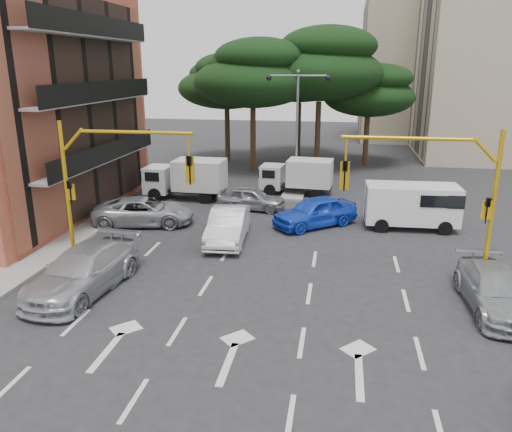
{
  "coord_description": "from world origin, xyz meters",
  "views": [
    {
      "loc": [
        2.88,
        -17.11,
        8.19
      ],
      "look_at": [
        -0.76,
        4.32,
        1.6
      ],
      "focal_mm": 35.0,
      "sensor_mm": 36.0,
      "label": 1
    }
  ],
  "objects_px": {
    "car_blue_compact": "(315,212)",
    "signal_mast_left": "(104,173)",
    "van_white": "(411,206)",
    "car_silver_cross_b": "(251,198)",
    "box_truck_b": "(297,177)",
    "street_lamp_center": "(297,109)",
    "car_silver_parked": "(496,290)",
    "car_silver_cross_a": "(144,211)",
    "signal_mast_right": "(445,185)",
    "box_truck_a": "(186,179)",
    "car_white_hatch": "(228,225)",
    "car_silver_wagon": "(83,271)"
  },
  "relations": [
    {
      "from": "car_blue_compact",
      "to": "car_silver_cross_a",
      "type": "height_order",
      "value": "car_blue_compact"
    },
    {
      "from": "signal_mast_left",
      "to": "car_silver_parked",
      "type": "height_order",
      "value": "signal_mast_left"
    },
    {
      "from": "signal_mast_right",
      "to": "car_silver_cross_b",
      "type": "height_order",
      "value": "signal_mast_right"
    },
    {
      "from": "street_lamp_center",
      "to": "car_silver_cross_b",
      "type": "relative_size",
      "value": 1.93
    },
    {
      "from": "van_white",
      "to": "signal_mast_left",
      "type": "bearing_deg",
      "value": -65.34
    },
    {
      "from": "car_white_hatch",
      "to": "car_silver_wagon",
      "type": "distance_m",
      "value": 7.58
    },
    {
      "from": "car_silver_cross_a",
      "to": "box_truck_a",
      "type": "height_order",
      "value": "box_truck_a"
    },
    {
      "from": "car_white_hatch",
      "to": "car_silver_wagon",
      "type": "bearing_deg",
      "value": -127.31
    },
    {
      "from": "signal_mast_right",
      "to": "car_silver_cross_a",
      "type": "relative_size",
      "value": 1.14
    },
    {
      "from": "box_truck_b",
      "to": "car_silver_cross_b",
      "type": "bearing_deg",
      "value": 155.65
    },
    {
      "from": "box_truck_b",
      "to": "car_white_hatch",
      "type": "bearing_deg",
      "value": 170.55
    },
    {
      "from": "car_blue_compact",
      "to": "box_truck_a",
      "type": "height_order",
      "value": "box_truck_a"
    },
    {
      "from": "signal_mast_left",
      "to": "car_silver_cross_b",
      "type": "height_order",
      "value": "signal_mast_left"
    },
    {
      "from": "car_silver_parked",
      "to": "box_truck_b",
      "type": "height_order",
      "value": "box_truck_b"
    },
    {
      "from": "signal_mast_left",
      "to": "box_truck_b",
      "type": "height_order",
      "value": "signal_mast_left"
    },
    {
      "from": "car_blue_compact",
      "to": "car_silver_cross_b",
      "type": "xyz_separation_m",
      "value": [
        -3.88,
        2.57,
        -0.11
      ]
    },
    {
      "from": "car_silver_wagon",
      "to": "signal_mast_right",
      "type": "bearing_deg",
      "value": 19.61
    },
    {
      "from": "car_silver_cross_b",
      "to": "car_silver_cross_a",
      "type": "bearing_deg",
      "value": 131.13
    },
    {
      "from": "car_silver_parked",
      "to": "van_white",
      "type": "relative_size",
      "value": 1.04
    },
    {
      "from": "car_white_hatch",
      "to": "car_silver_parked",
      "type": "bearing_deg",
      "value": -30.94
    },
    {
      "from": "street_lamp_center",
      "to": "car_silver_parked",
      "type": "bearing_deg",
      "value": -62.43
    },
    {
      "from": "signal_mast_right",
      "to": "box_truck_b",
      "type": "xyz_separation_m",
      "value": [
        -6.65,
        13.0,
        -2.72
      ]
    },
    {
      "from": "car_blue_compact",
      "to": "car_silver_cross_a",
      "type": "xyz_separation_m",
      "value": [
        -9.01,
        -1.23,
        -0.06
      ]
    },
    {
      "from": "box_truck_a",
      "to": "box_truck_b",
      "type": "distance_m",
      "value": 7.24
    },
    {
      "from": "signal_mast_right",
      "to": "van_white",
      "type": "height_order",
      "value": "signal_mast_right"
    },
    {
      "from": "box_truck_b",
      "to": "signal_mast_left",
      "type": "bearing_deg",
      "value": 156.32
    },
    {
      "from": "box_truck_a",
      "to": "box_truck_b",
      "type": "relative_size",
      "value": 1.09
    },
    {
      "from": "signal_mast_left",
      "to": "car_silver_cross_b",
      "type": "distance_m",
      "value": 10.47
    },
    {
      "from": "car_blue_compact",
      "to": "car_silver_cross_b",
      "type": "height_order",
      "value": "car_blue_compact"
    },
    {
      "from": "signal_mast_left",
      "to": "box_truck_a",
      "type": "distance_m",
      "value": 10.95
    },
    {
      "from": "car_blue_compact",
      "to": "signal_mast_left",
      "type": "bearing_deg",
      "value": -92.95
    },
    {
      "from": "car_silver_cross_a",
      "to": "car_white_hatch",
      "type": "bearing_deg",
      "value": -121.79
    },
    {
      "from": "car_silver_parked",
      "to": "van_white",
      "type": "height_order",
      "value": "van_white"
    },
    {
      "from": "box_truck_a",
      "to": "car_blue_compact",
      "type": "bearing_deg",
      "value": -116.54
    },
    {
      "from": "signal_mast_right",
      "to": "box_truck_a",
      "type": "distance_m",
      "value": 17.38
    },
    {
      "from": "car_silver_wagon",
      "to": "car_silver_parked",
      "type": "height_order",
      "value": "car_silver_wagon"
    },
    {
      "from": "car_silver_cross_a",
      "to": "box_truck_b",
      "type": "height_order",
      "value": "box_truck_b"
    },
    {
      "from": "car_silver_cross_a",
      "to": "van_white",
      "type": "bearing_deg",
      "value": -94.48
    },
    {
      "from": "car_blue_compact",
      "to": "box_truck_b",
      "type": "bearing_deg",
      "value": 154.0
    },
    {
      "from": "signal_mast_left",
      "to": "street_lamp_center",
      "type": "bearing_deg",
      "value": 64.09
    },
    {
      "from": "car_white_hatch",
      "to": "car_blue_compact",
      "type": "relative_size",
      "value": 1.03
    },
    {
      "from": "street_lamp_center",
      "to": "van_white",
      "type": "height_order",
      "value": "street_lamp_center"
    },
    {
      "from": "signal_mast_right",
      "to": "car_silver_parked",
      "type": "bearing_deg",
      "value": -52.76
    },
    {
      "from": "signal_mast_left",
      "to": "car_blue_compact",
      "type": "bearing_deg",
      "value": 36.19
    },
    {
      "from": "car_silver_parked",
      "to": "box_truck_a",
      "type": "xyz_separation_m",
      "value": [
        -15.13,
        12.78,
        0.56
      ]
    },
    {
      "from": "car_blue_compact",
      "to": "car_silver_parked",
      "type": "relative_size",
      "value": 0.96
    },
    {
      "from": "car_silver_cross_a",
      "to": "car_silver_cross_b",
      "type": "bearing_deg",
      "value": -65.34
    },
    {
      "from": "van_white",
      "to": "car_silver_cross_b",
      "type": "bearing_deg",
      "value": -104.94
    },
    {
      "from": "street_lamp_center",
      "to": "van_white",
      "type": "relative_size",
      "value": 1.66
    },
    {
      "from": "car_white_hatch",
      "to": "box_truck_a",
      "type": "height_order",
      "value": "box_truck_a"
    }
  ]
}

